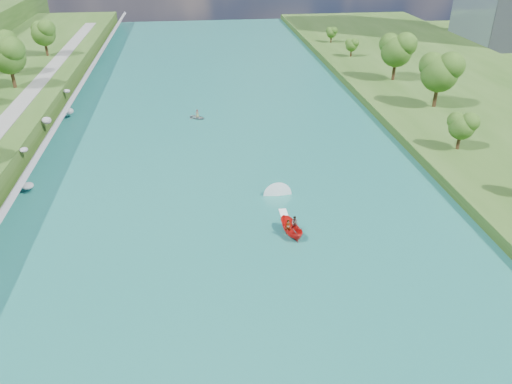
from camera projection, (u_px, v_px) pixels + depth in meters
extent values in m
plane|color=#2D5119|center=(245.00, 287.00, 47.30)|extent=(260.00, 260.00, 0.00)
cube|color=#1B6862|center=(228.00, 188.00, 64.64)|extent=(55.00, 240.00, 0.10)
cube|color=slate|center=(17.00, 188.00, 60.93)|extent=(3.54, 236.00, 4.05)
ellipsoid|color=gray|center=(28.00, 186.00, 63.11)|extent=(1.42, 1.53, 0.81)
ellipsoid|color=gray|center=(24.00, 150.00, 67.31)|extent=(1.07, 1.23, 0.61)
ellipsoid|color=gray|center=(46.00, 120.00, 77.47)|extent=(1.49, 1.38, 1.10)
ellipsoid|color=gray|center=(69.00, 111.00, 86.50)|extent=(1.64, 1.64, 1.19)
ellipsoid|color=gray|center=(67.00, 91.00, 91.55)|extent=(1.22, 1.14, 0.69)
ellipsoid|color=#294A13|center=(8.00, 58.00, 88.49)|extent=(6.43, 6.43, 10.72)
ellipsoid|color=#294A13|center=(4.00, 49.00, 96.34)|extent=(6.03, 6.03, 10.06)
ellipsoid|color=#294A13|center=(44.00, 35.00, 109.75)|extent=(5.51, 5.51, 9.18)
ellipsoid|color=#294A13|center=(462.00, 128.00, 70.29)|extent=(3.91, 3.91, 6.52)
ellipsoid|color=#294A13|center=(439.00, 75.00, 85.27)|extent=(6.75, 6.75, 11.25)
ellipsoid|color=#294A13|center=(396.00, 52.00, 99.76)|extent=(6.68, 6.68, 11.14)
ellipsoid|color=#294A13|center=(352.00, 46.00, 118.27)|extent=(3.02, 3.02, 5.04)
ellipsoid|color=#294A13|center=(331.00, 33.00, 131.78)|extent=(2.86, 2.86, 4.76)
imported|color=red|center=(291.00, 228.00, 54.63)|extent=(2.56, 4.42, 1.60)
imported|color=#66605B|center=(288.00, 227.00, 54.03)|extent=(0.71, 0.52, 1.77)
imported|color=#66605B|center=(295.00, 223.00, 54.95)|extent=(0.98, 0.93, 1.60)
cube|color=white|center=(286.00, 220.00, 57.61)|extent=(0.90, 5.00, 0.06)
imported|color=gray|center=(197.00, 117.00, 86.50)|extent=(3.48, 3.29, 0.59)
imported|color=#66605B|center=(197.00, 113.00, 86.19)|extent=(0.76, 0.59, 1.37)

